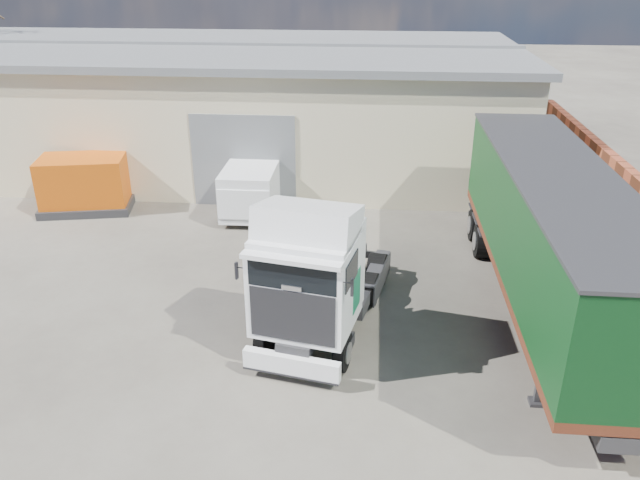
# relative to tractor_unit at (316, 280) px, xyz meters

# --- Properties ---
(ground) EXTENTS (120.00, 120.00, 0.00)m
(ground) POSITION_rel_tractor_unit_xyz_m (-1.62, -0.91, -1.69)
(ground) COLOR black
(ground) RESTS_ON ground
(warehouse) EXTENTS (30.60, 12.60, 5.42)m
(warehouse) POSITION_rel_tractor_unit_xyz_m (-7.62, 15.08, 0.97)
(warehouse) COLOR #C6B798
(warehouse) RESTS_ON ground
(tractor_unit) EXTENTS (3.42, 6.29, 4.02)m
(tractor_unit) POSITION_rel_tractor_unit_xyz_m (0.00, 0.00, 0.00)
(tractor_unit) COLOR black
(tractor_unit) RESTS_ON ground
(box_trailer) EXTENTS (2.66, 12.35, 4.10)m
(box_trailer) POSITION_rel_tractor_unit_xyz_m (6.00, 1.85, 0.81)
(box_trailer) COLOR #2D2D30
(box_trailer) RESTS_ON ground
(panel_van) EXTENTS (1.95, 4.67, 1.90)m
(panel_van) POSITION_rel_tractor_unit_xyz_m (-3.19, 8.69, -0.71)
(panel_van) COLOR black
(panel_van) RESTS_ON ground
(orange_skip) EXTENTS (3.68, 2.70, 2.08)m
(orange_skip) POSITION_rel_tractor_unit_xyz_m (-9.62, 8.11, -0.78)
(orange_skip) COLOR #2D2D30
(orange_skip) RESTS_ON ground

